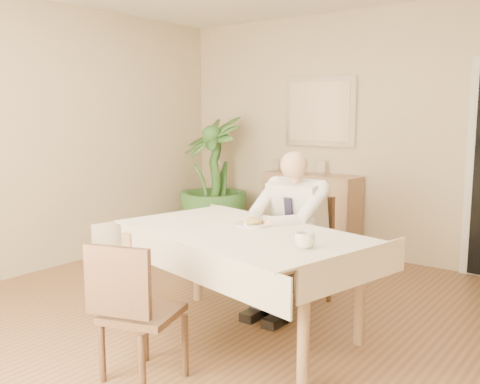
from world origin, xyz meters
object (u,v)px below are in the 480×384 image
Objects in this scene: chair_near at (133,307)px; seated_man at (286,224)px; sideboard at (311,213)px; dining_table at (240,242)px; potted_palm at (213,180)px; coffee_mug at (305,241)px; chair_far at (305,243)px.

seated_man is at bearing 68.44° from chair_near.
seated_man is 1.15× the size of sideboard.
dining_table is at bearing -69.56° from sideboard.
dining_table is 1.29× the size of potted_palm.
sideboard reaches higher than chair_near.
sideboard is (-0.68, 3.21, -0.03)m from chair_near.
sideboard reaches higher than dining_table.
coffee_mug is 3.30m from potted_palm.
seated_man is 0.97m from coffee_mug.
chair_far is at bearing 102.40° from dining_table.
dining_table is 0.92m from chair_near.
coffee_mug is (0.68, 0.73, 0.34)m from chair_near.
chair_far is 0.81× the size of sideboard.
dining_table is 16.15× the size of coffee_mug.
sideboard is at bearing 83.37° from chair_near.
dining_table is at bearing -85.55° from chair_far.
chair_far is 1.05× the size of chair_near.
chair_far reaches higher than coffee_mug.
seated_man reaches higher than chair_near.
coffee_mug reaches higher than chair_near.
potted_palm reaches higher than dining_table.
chair_near is 0.56× the size of potted_palm.
chair_far is at bearing 119.91° from coffee_mug.
coffee_mug is 0.08× the size of potted_palm.
dining_table is 2.75m from potted_palm.
potted_palm is at bearing 154.03° from chair_far.
coffee_mug is (0.60, -1.04, 0.31)m from chair_far.
sideboard is at bearing 120.47° from dining_table.
chair_far is at bearing 68.93° from chair_near.
dining_table is at bearing -90.00° from seated_man.
sideboard is at bearing 15.62° from potted_palm.
dining_table is 2.44m from sideboard.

